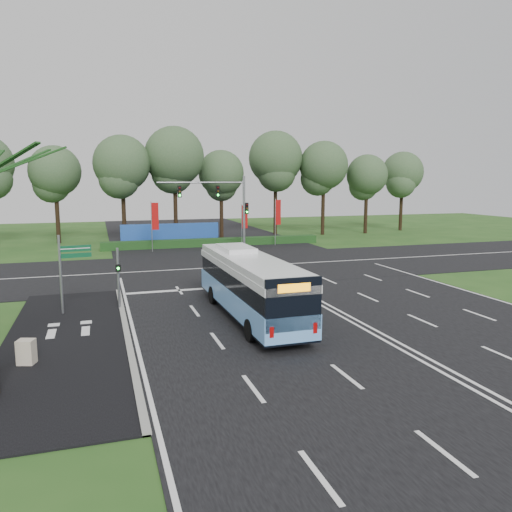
{
  "coord_description": "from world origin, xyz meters",
  "views": [
    {
      "loc": [
        -11.06,
        -24.35,
        6.59
      ],
      "look_at": [
        -2.69,
        2.0,
        2.39
      ],
      "focal_mm": 35.0,
      "sensor_mm": 36.0,
      "label": 1
    }
  ],
  "objects": [
    {
      "name": "ground",
      "position": [
        0.0,
        0.0,
        0.0
      ],
      "size": [
        120.0,
        120.0,
        0.0
      ],
      "primitive_type": "plane",
      "color": "#224A18",
      "rests_on": "ground"
    },
    {
      "name": "road_main",
      "position": [
        0.0,
        0.0,
        0.02
      ],
      "size": [
        20.0,
        120.0,
        0.04
      ],
      "primitive_type": "cube",
      "color": "black",
      "rests_on": "ground"
    },
    {
      "name": "road_cross",
      "position": [
        0.0,
        12.0,
        0.03
      ],
      "size": [
        120.0,
        14.0,
        0.05
      ],
      "primitive_type": "cube",
      "color": "black",
      "rests_on": "ground"
    },
    {
      "name": "bike_path",
      "position": [
        -12.5,
        -3.0,
        0.03
      ],
      "size": [
        5.0,
        18.0,
        0.06
      ],
      "primitive_type": "cube",
      "color": "black",
      "rests_on": "ground"
    },
    {
      "name": "kerb_strip",
      "position": [
        -10.1,
        -3.0,
        0.06
      ],
      "size": [
        0.25,
        18.0,
        0.12
      ],
      "primitive_type": "cube",
      "color": "gray",
      "rests_on": "ground"
    },
    {
      "name": "city_bus",
      "position": [
        -4.26,
        -1.9,
        1.62
      ],
      "size": [
        2.5,
        11.21,
        3.21
      ],
      "rotation": [
        0.0,
        0.0,
        0.01
      ],
      "color": "#6CAEFA",
      "rests_on": "ground"
    },
    {
      "name": "pedestrian_signal",
      "position": [
        -10.2,
        1.56,
        1.75
      ],
      "size": [
        0.26,
        0.41,
        3.21
      ],
      "rotation": [
        0.0,
        0.0,
        0.02
      ],
      "color": "gray",
      "rests_on": "ground"
    },
    {
      "name": "street_sign",
      "position": [
        -12.59,
        1.48,
        2.5
      ],
      "size": [
        1.54,
        0.28,
        3.97
      ],
      "rotation": [
        0.0,
        0.0,
        0.13
      ],
      "color": "gray",
      "rests_on": "ground"
    },
    {
      "name": "utility_cabinet",
      "position": [
        -13.73,
        -5.51,
        0.48
      ],
      "size": [
        0.69,
        0.63,
        0.95
      ],
      "primitive_type": "cube",
      "rotation": [
        0.0,
        0.0,
        -0.3
      ],
      "color": "beige",
      "rests_on": "ground"
    },
    {
      "name": "banner_flag_left",
      "position": [
        -6.12,
        22.19,
        3.04
      ],
      "size": [
        0.69,
        0.11,
        4.67
      ],
      "rotation": [
        0.0,
        0.0,
        -0.08
      ],
      "color": "gray",
      "rests_on": "ground"
    },
    {
      "name": "banner_flag_mid",
      "position": [
        2.7,
        22.95,
        2.78
      ],
      "size": [
        0.62,
        0.14,
        4.24
      ],
      "rotation": [
        0.0,
        0.0,
        -0.14
      ],
      "color": "gray",
      "rests_on": "ground"
    },
    {
      "name": "banner_flag_right",
      "position": [
        6.36,
        23.34,
        3.09
      ],
      "size": [
        0.68,
        0.23,
        4.75
      ],
      "rotation": [
        0.0,
        0.0,
        0.27
      ],
      "color": "gray",
      "rests_on": "ground"
    },
    {
      "name": "traffic_light_gantry",
      "position": [
        0.21,
        20.5,
        4.66
      ],
      "size": [
        8.41,
        0.28,
        7.0
      ],
      "color": "gray",
      "rests_on": "ground"
    },
    {
      "name": "hedge",
      "position": [
        0.0,
        24.5,
        0.4
      ],
      "size": [
        22.0,
        1.2,
        0.8
      ],
      "primitive_type": "cube",
      "color": "#183A15",
      "rests_on": "ground"
    },
    {
      "name": "blue_hoarding",
      "position": [
        -4.0,
        27.0,
        1.1
      ],
      "size": [
        10.0,
        0.3,
        2.2
      ],
      "primitive_type": "cube",
      "color": "#1F4CAB",
      "rests_on": "ground"
    },
    {
      "name": "eucalyptus_row",
      "position": [
        2.42,
        31.43,
        8.27
      ],
      "size": [
        54.52,
        9.56,
        12.47
      ],
      "color": "black",
      "rests_on": "ground"
    }
  ]
}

